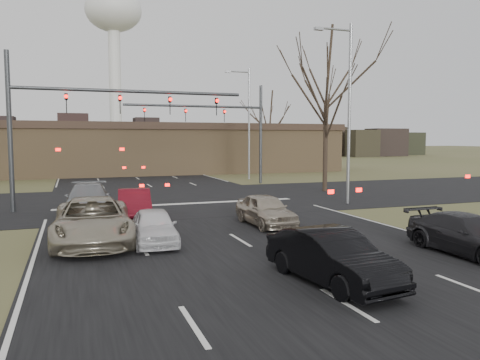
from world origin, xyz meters
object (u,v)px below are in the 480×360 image
object	(u,v)px
mast_arm_near	(79,112)
building	(147,148)
streetlight_right_far	(247,117)
car_silver_ahead	(266,210)
car_silver_suv	(93,221)
car_red_ahead	(134,204)
streetlight_right_near	(347,104)
car_white_sedan	(154,226)
mast_arm_far	(228,122)
car_grey_ahead	(88,199)
car_black_hatch	(332,257)
car_charcoal_sedan	(469,235)
water_tower	(114,20)

from	to	relation	value
mast_arm_near	building	bearing A→B (deg)	73.87
streetlight_right_far	car_silver_ahead	xyz separation A→B (m)	(-7.29, -21.54, -4.92)
car_silver_suv	car_red_ahead	distance (m)	5.10
streetlight_right_near	car_white_sedan	world-z (taller)	streetlight_right_near
mast_arm_far	car_grey_ahead	xyz separation A→B (m)	(-11.15, -11.92, -4.27)
car_grey_ahead	streetlight_right_far	bearing A→B (deg)	51.56
car_black_hatch	streetlight_right_near	bearing A→B (deg)	49.08
car_charcoal_sedan	car_grey_ahead	world-z (taller)	car_grey_ahead
water_tower	car_grey_ahead	distance (m)	114.85
mast_arm_near	car_silver_ahead	size ratio (longest dim) A/B	3.08
car_white_sedan	car_silver_ahead	size ratio (longest dim) A/B	0.92
mast_arm_far	streetlight_right_far	world-z (taller)	streetlight_right_far
car_charcoal_sedan	car_grey_ahead	xyz separation A→B (m)	(-11.13, 12.44, 0.10)
streetlight_right_far	car_charcoal_sedan	size ratio (longest dim) A/B	2.27
car_white_sedan	car_silver_suv	bearing A→B (deg)	161.60
streetlight_right_near	car_grey_ahead	size ratio (longest dim) A/B	1.95
building	mast_arm_far	xyz separation A→B (m)	(4.18, -15.00, 2.35)
car_grey_ahead	car_red_ahead	distance (m)	2.80
mast_arm_far	car_white_sedan	distance (m)	21.93
building	mast_arm_near	bearing A→B (deg)	-106.13
mast_arm_far	car_charcoal_sedan	size ratio (longest dim) A/B	2.53
building	car_grey_ahead	size ratio (longest dim) A/B	8.27
mast_arm_far	car_red_ahead	distance (m)	17.23
building	car_charcoal_sedan	size ratio (longest dim) A/B	9.63
car_black_hatch	car_red_ahead	world-z (taller)	car_black_hatch
mast_arm_far	car_grey_ahead	distance (m)	16.88
streetlight_right_near	mast_arm_far	bearing A→B (deg)	101.47
mast_arm_far	car_silver_ahead	world-z (taller)	mast_arm_far
car_black_hatch	mast_arm_far	bearing A→B (deg)	70.18
car_silver_suv	car_red_ahead	xyz separation A→B (m)	(2.02, 4.68, -0.12)
car_silver_ahead	car_charcoal_sedan	bearing A→B (deg)	-59.65
car_silver_suv	car_charcoal_sedan	distance (m)	12.58
car_silver_suv	car_black_hatch	xyz separation A→B (m)	(5.52, -6.89, -0.11)
building	car_grey_ahead	xyz separation A→B (m)	(-6.97, -26.92, -1.92)
streetlight_right_near	car_black_hatch	bearing A→B (deg)	-123.67
streetlight_right_far	car_black_hatch	distance (m)	31.17
car_silver_suv	car_silver_ahead	xyz separation A→B (m)	(7.06, 1.06, -0.13)
water_tower	car_red_ahead	xyz separation A→B (m)	(-9.00, -110.92, -34.79)
water_tower	car_red_ahead	size ratio (longest dim) A/B	10.76
car_silver_ahead	car_black_hatch	bearing A→B (deg)	-101.73
car_silver_ahead	mast_arm_far	bearing A→B (deg)	75.91
mast_arm_near	streetlight_right_far	xyz separation A→B (m)	(14.55, 14.00, 0.51)
car_black_hatch	car_grey_ahead	size ratio (longest dim) A/B	0.82
mast_arm_near	car_white_sedan	size ratio (longest dim) A/B	3.34
streetlight_right_near	car_black_hatch	world-z (taller)	streetlight_right_near
streetlight_right_near	car_white_sedan	bearing A→B (deg)	-151.50
car_white_sedan	car_charcoal_sedan	distance (m)	10.41
car_white_sedan	water_tower	bearing A→B (deg)	89.24
streetlight_right_far	car_charcoal_sedan	bearing A→B (deg)	-96.36
mast_arm_far	streetlight_right_near	distance (m)	13.28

